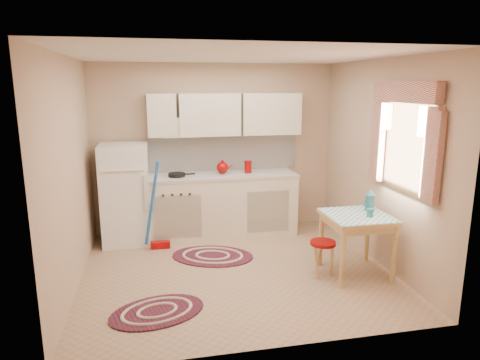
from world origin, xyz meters
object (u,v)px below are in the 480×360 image
fridge (126,194)px  base_cabinets (219,206)px  stool (322,259)px  table (356,245)px

fridge → base_cabinets: fridge is taller
fridge → base_cabinets: 1.35m
base_cabinets → stool: (0.96, -1.65, -0.23)m
stool → fridge: bearing=145.0°
base_cabinets → table: 2.16m
base_cabinets → table: base_cabinets is taller
fridge → table: bearing=-31.2°
table → base_cabinets: bearing=129.2°
base_cabinets → table: size_ratio=3.12×
fridge → table: (2.68, -1.62, -0.34)m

